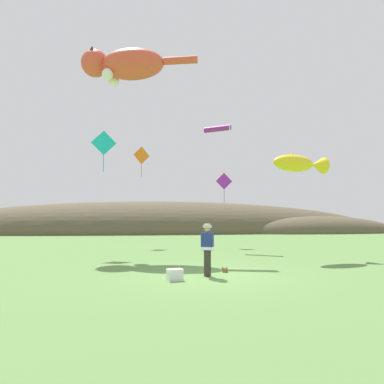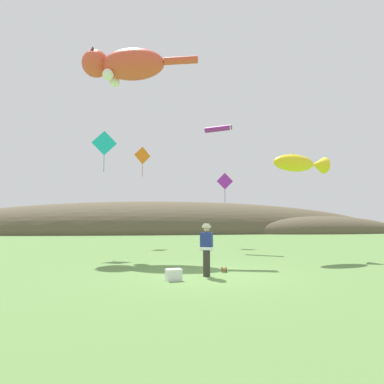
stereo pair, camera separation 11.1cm
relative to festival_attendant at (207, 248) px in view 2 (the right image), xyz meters
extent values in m
plane|color=#5B8442|center=(0.09, 0.14, -0.95)|extent=(120.00, 120.00, 0.00)
ellipsoid|color=brown|center=(0.09, 31.75, -0.95)|extent=(59.57, 12.32, 7.82)
ellipsoid|color=brown|center=(19.46, 27.78, -0.95)|extent=(20.64, 6.13, 4.10)
cylinder|color=#332D28|center=(0.00, 0.00, -0.51)|extent=(0.24, 0.24, 0.88)
cube|color=navy|center=(0.00, 0.00, 0.23)|extent=(0.46, 0.39, 0.60)
cube|color=white|center=(0.00, 0.00, -0.01)|extent=(0.49, 0.41, 0.10)
sphere|color=tan|center=(0.00, 0.00, 0.64)|extent=(0.20, 0.20, 0.20)
cylinder|color=#B2AD99|center=(0.00, 0.00, 0.73)|extent=(0.30, 0.30, 0.09)
cylinder|color=#B2AD99|center=(0.00, 0.00, 0.79)|extent=(0.20, 0.20, 0.07)
cylinder|color=olive|center=(0.78, 0.72, -0.85)|extent=(0.16, 0.15, 0.15)
cylinder|color=brown|center=(0.70, 0.72, -0.85)|extent=(0.01, 0.20, 0.20)
cylinder|color=brown|center=(0.85, 0.72, -0.85)|extent=(0.01, 0.20, 0.20)
cube|color=white|center=(-1.17, -0.58, -0.80)|extent=(0.54, 0.42, 0.30)
cube|color=white|center=(-1.17, -0.58, -0.62)|extent=(0.55, 0.42, 0.06)
ellipsoid|color=#E04C33|center=(-2.83, 8.26, 9.98)|extent=(4.12, 2.86, 1.78)
ellipsoid|color=white|center=(-3.00, 8.30, 9.66)|extent=(2.63, 1.67, 0.98)
sphere|color=#E04C33|center=(-5.06, 8.86, 10.16)|extent=(1.60, 1.60, 1.60)
cone|color=#4E1A11|center=(-5.17, 8.43, 10.74)|extent=(0.70, 0.70, 0.53)
cone|color=#4E1A11|center=(-4.95, 9.28, 10.74)|extent=(0.70, 0.70, 0.53)
sphere|color=white|center=(-4.23, 8.08, 9.22)|extent=(0.64, 0.64, 0.64)
sphere|color=white|center=(-3.95, 9.12, 9.22)|extent=(0.64, 0.64, 0.64)
cylinder|color=#E04C33|center=(-0.08, 7.52, 10.07)|extent=(2.00, 0.92, 0.43)
ellipsoid|color=yellow|center=(5.20, 4.33, 3.70)|extent=(2.54, 1.52, 0.84)
cone|color=yellow|center=(6.73, 4.77, 3.70)|extent=(0.98, 1.02, 0.84)
cone|color=yellow|center=(5.14, 4.31, 4.05)|extent=(0.49, 0.49, 0.39)
sphere|color=black|center=(4.38, 4.40, 3.77)|extent=(0.20, 0.20, 0.20)
cylinder|color=#8C268C|center=(2.71, 10.28, 6.86)|extent=(1.70, 1.32, 0.36)
torus|color=white|center=(3.46, 9.77, 6.86)|extent=(0.30, 0.40, 0.44)
cube|color=purple|center=(3.43, 11.47, 3.51)|extent=(1.17, 0.04, 1.17)
cylinder|color=black|center=(3.43, 11.48, 3.51)|extent=(0.78, 0.03, 0.02)
cube|color=#6B1A7C|center=(3.43, 11.47, 2.47)|extent=(0.03, 0.01, 0.90)
cube|color=#19BFBF|center=(-4.31, 7.56, 5.11)|extent=(1.37, 0.14, 1.37)
cylinder|color=black|center=(-4.31, 7.57, 5.11)|extent=(0.92, 0.10, 0.02)
cube|color=#118585|center=(-4.31, 7.56, 3.97)|extent=(0.03, 0.01, 0.90)
cube|color=orange|center=(-2.25, 13.07, 5.45)|extent=(1.16, 0.62, 1.30)
cylinder|color=black|center=(-2.25, 13.08, 5.45)|extent=(0.78, 0.42, 0.02)
cube|color=#A95011|center=(-2.25, 13.07, 4.35)|extent=(0.03, 0.02, 0.90)
camera|label=1|loc=(-2.24, -11.51, 1.07)|focal=32.00mm
camera|label=2|loc=(-2.13, -11.52, 1.07)|focal=32.00mm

